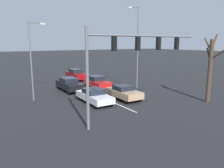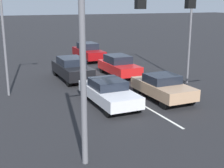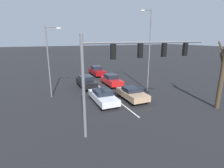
# 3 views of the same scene
# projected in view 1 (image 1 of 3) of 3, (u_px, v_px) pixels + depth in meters

# --- Properties ---
(ground_plane) EXTENTS (240.00, 240.00, 0.00)m
(ground_plane) POSITION_uv_depth(u_px,v_px,m) (79.00, 87.00, 27.32)
(ground_plane) COLOR black
(lane_stripe_left_divider) EXTENTS (0.12, 17.67, 0.01)m
(lane_stripe_left_divider) POSITION_uv_depth(u_px,v_px,m) (89.00, 92.00, 24.95)
(lane_stripe_left_divider) COLOR silver
(lane_stripe_left_divider) RESTS_ON ground_plane
(car_silver_midlane_front) EXTENTS (1.79, 4.50, 1.34)m
(car_silver_midlane_front) POSITION_uv_depth(u_px,v_px,m) (94.00, 96.00, 20.28)
(car_silver_midlane_front) COLOR silver
(car_silver_midlane_front) RESTS_ON ground_plane
(car_tan_leftlane_front) EXTENTS (1.86, 4.03, 1.40)m
(car_tan_leftlane_front) POSITION_uv_depth(u_px,v_px,m) (124.00, 92.00, 21.55)
(car_tan_leftlane_front) COLOR tan
(car_tan_leftlane_front) RESTS_ON ground_plane
(car_black_midlane_second) EXTENTS (1.77, 4.54, 1.53)m
(car_black_midlane_second) POSITION_uv_depth(u_px,v_px,m) (69.00, 84.00, 25.33)
(car_black_midlane_second) COLOR black
(car_black_midlane_second) RESTS_ON ground_plane
(car_red_leftlane_second) EXTENTS (1.72, 4.11, 1.50)m
(car_red_leftlane_second) POSITION_uv_depth(u_px,v_px,m) (97.00, 82.00, 26.87)
(car_red_leftlane_second) COLOR red
(car_red_leftlane_second) RESTS_ON ground_plane
(car_maroon_leftlane_third) EXTENTS (1.73, 4.60, 1.62)m
(car_maroon_leftlane_third) POSITION_uv_depth(u_px,v_px,m) (76.00, 74.00, 32.74)
(car_maroon_leftlane_third) COLOR maroon
(car_maroon_leftlane_third) RESTS_ON ground_plane
(traffic_signal_gantry) EXTENTS (9.57, 0.37, 6.56)m
(traffic_signal_gantry) POSITION_uv_depth(u_px,v_px,m) (130.00, 52.00, 15.07)
(traffic_signal_gantry) COLOR slate
(traffic_signal_gantry) RESTS_ON ground_plane
(street_lamp_right_shoulder) EXTENTS (1.56, 0.24, 7.53)m
(street_lamp_right_shoulder) POSITION_uv_depth(u_px,v_px,m) (32.00, 56.00, 20.54)
(street_lamp_right_shoulder) COLOR slate
(street_lamp_right_shoulder) RESTS_ON ground_plane
(street_lamp_left_shoulder) EXTENTS (1.51, 0.24, 9.45)m
(street_lamp_left_shoulder) POSITION_uv_depth(u_px,v_px,m) (137.00, 45.00, 24.49)
(street_lamp_left_shoulder) COLOR slate
(street_lamp_left_shoulder) RESTS_ON ground_plane
(bare_tree_near) EXTENTS (1.16, 2.96, 6.29)m
(bare_tree_near) POSITION_uv_depth(u_px,v_px,m) (210.00, 67.00, 20.17)
(bare_tree_near) COLOR #423323
(bare_tree_near) RESTS_ON ground_plane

